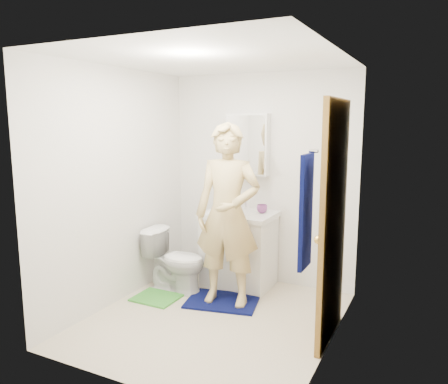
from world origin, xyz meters
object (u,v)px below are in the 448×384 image
(medicine_cabinet, at_px, (248,144))
(towel, at_px, (306,212))
(toothbrush_cup, at_px, (262,209))
(vanity_cabinet, at_px, (239,251))
(man, at_px, (228,215))
(soap_dispenser, at_px, (221,204))
(toilet, at_px, (176,260))

(medicine_cabinet, bearing_deg, towel, -55.39)
(toothbrush_cup, bearing_deg, vanity_cabinet, -158.60)
(toothbrush_cup, relative_size, man, 0.06)
(soap_dispenser, bearing_deg, medicine_cabinet, 56.14)
(towel, relative_size, toilet, 1.16)
(toilet, distance_m, man, 0.90)
(toilet, bearing_deg, soap_dispenser, -43.97)
(soap_dispenser, bearing_deg, toilet, -132.51)
(toothbrush_cup, xyz_separation_m, man, (-0.12, -0.63, 0.04))
(vanity_cabinet, relative_size, man, 0.44)
(toothbrush_cup, bearing_deg, medicine_cabinet, 150.96)
(vanity_cabinet, relative_size, toilet, 1.16)
(medicine_cabinet, bearing_deg, toilet, -129.09)
(toilet, distance_m, soap_dispenser, 0.80)
(toilet, bearing_deg, man, -97.85)
(vanity_cabinet, height_order, toothbrush_cup, toothbrush_cup)
(soap_dispenser, relative_size, toothbrush_cup, 1.56)
(soap_dispenser, relative_size, man, 0.10)
(towel, relative_size, soap_dispenser, 4.34)
(vanity_cabinet, xyz_separation_m, towel, (1.18, -1.48, 0.85))
(toothbrush_cup, bearing_deg, toilet, -145.13)
(vanity_cabinet, relative_size, medicine_cabinet, 1.14)
(medicine_cabinet, xyz_separation_m, toothbrush_cup, (0.24, -0.13, -0.70))
(towel, bearing_deg, soap_dispenser, 134.11)
(towel, xyz_separation_m, toilet, (-1.74, 1.02, -0.90))
(toilet, bearing_deg, medicine_cabinet, -40.55)
(towel, bearing_deg, medicine_cabinet, 124.61)
(soap_dispenser, height_order, man, man)
(medicine_cabinet, relative_size, soap_dispenser, 3.80)
(medicine_cabinet, distance_m, man, 1.01)
(toilet, bearing_deg, toothbrush_cup, -56.59)
(medicine_cabinet, distance_m, soap_dispenser, 0.75)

